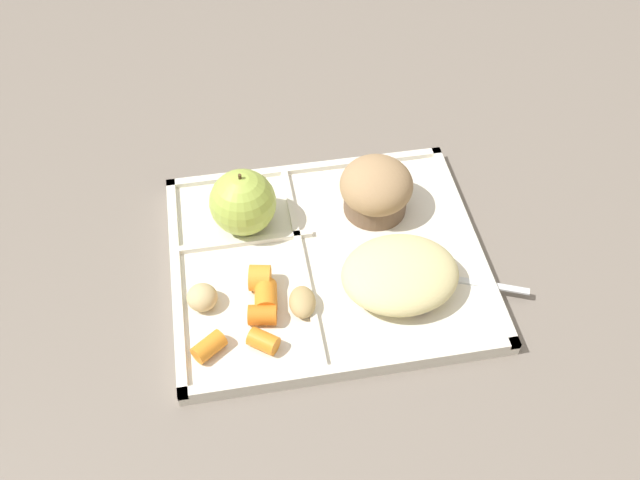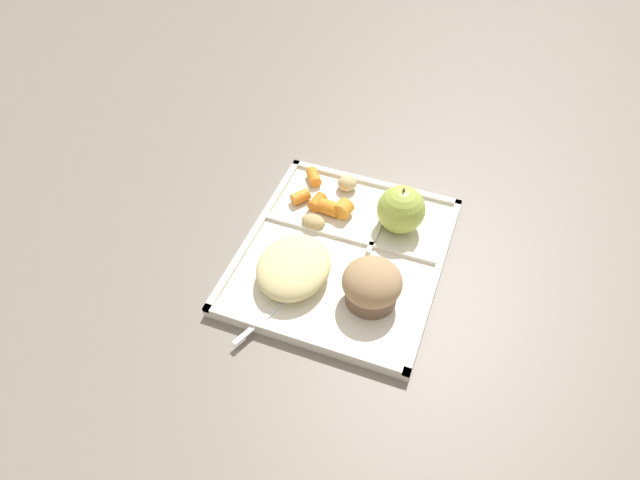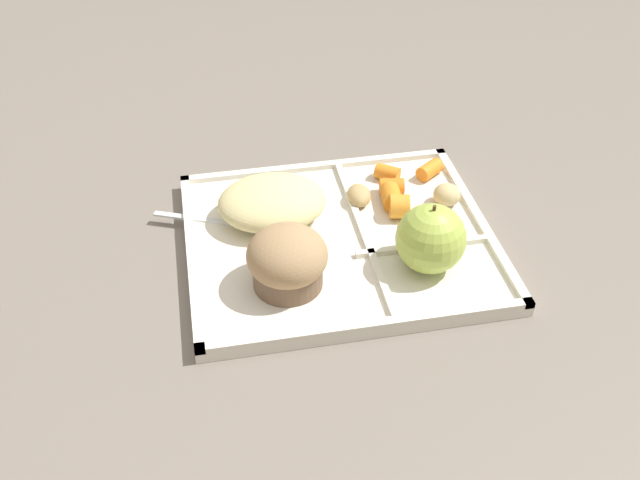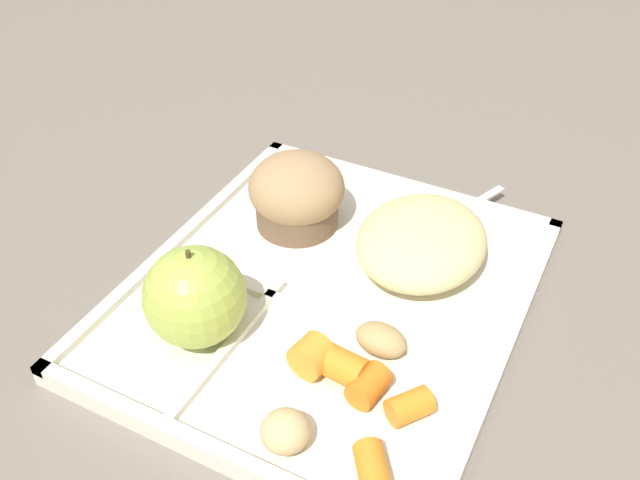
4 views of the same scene
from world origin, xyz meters
TOP-DOWN VIEW (x-y plane):
  - ground at (0.00, 0.00)m, footprint 6.00×6.00m
  - lunch_tray at (-0.00, 0.00)m, footprint 0.33×0.29m
  - green_apple at (-0.08, 0.06)m, footprint 0.07×0.07m
  - bran_muffin at (0.07, 0.06)m, footprint 0.08×0.08m
  - carrot_slice_large at (-0.08, -0.03)m, footprint 0.03×0.03m
  - carrot_slice_edge at (-0.08, -0.10)m, footprint 0.03×0.03m
  - carrot_slice_tilted at (-0.08, -0.07)m, footprint 0.03×0.03m
  - carrot_slice_diagonal at (-0.13, -0.10)m, footprint 0.04×0.03m
  - carrot_slice_small at (-0.07, -0.05)m, footprint 0.03×0.03m
  - potato_chunk_large at (-0.04, -0.06)m, footprint 0.03×0.04m
  - potato_chunk_golden at (-0.14, -0.04)m, footprint 0.04×0.04m
  - egg_noodle_pile at (0.07, -0.05)m, footprint 0.12×0.10m
  - meatball_side at (0.08, -0.08)m, footprint 0.03×0.03m
  - meatball_front at (0.07, -0.06)m, footprint 0.03×0.03m
  - meatball_center at (0.05, -0.05)m, footprint 0.04×0.04m
  - meatball_back at (0.05, -0.05)m, footprint 0.04×0.04m
  - plastic_fork at (0.11, -0.05)m, footprint 0.15×0.07m

SIDE VIEW (x-z plane):
  - ground at x=0.00m, z-range 0.00..0.00m
  - lunch_tray at x=0.00m, z-range 0.00..0.02m
  - plastic_fork at x=0.11m, z-range 0.01..0.01m
  - carrot_slice_diagonal at x=-0.13m, z-range 0.01..0.03m
  - carrot_slice_edge at x=-0.08m, z-range 0.01..0.03m
  - potato_chunk_large at x=-0.04m, z-range 0.01..0.03m
  - carrot_slice_tilted at x=-0.08m, z-range 0.01..0.03m
  - carrot_slice_small at x=-0.07m, z-range 0.01..0.03m
  - potato_chunk_golden at x=-0.14m, z-range 0.01..0.04m
  - carrot_slice_large at x=-0.08m, z-range 0.01..0.04m
  - meatball_side at x=0.08m, z-range 0.01..0.04m
  - meatball_front at x=0.07m, z-range 0.01..0.04m
  - meatball_back at x=0.05m, z-range 0.01..0.05m
  - meatball_center at x=0.05m, z-range 0.01..0.05m
  - egg_noodle_pile at x=0.07m, z-range 0.01..0.05m
  - bran_muffin at x=0.07m, z-range 0.01..0.08m
  - green_apple at x=-0.08m, z-range 0.01..0.09m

